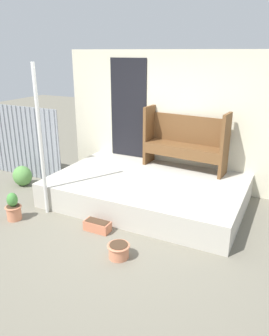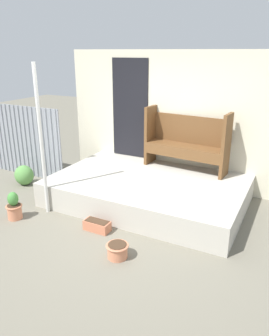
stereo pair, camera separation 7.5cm
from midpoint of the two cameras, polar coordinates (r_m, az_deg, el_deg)
ground_plane at (r=5.14m, az=-3.00°, el=-10.37°), size 24.00×24.00×0.00m
porch_slab at (r=5.87m, az=2.65°, el=-3.93°), size 3.33×2.15×0.44m
house_wall at (r=6.54m, az=6.59°, el=8.44°), size 4.53×0.08×2.60m
fence_corrugated at (r=7.53m, az=-19.72°, el=4.62°), size 2.46×0.05×1.51m
support_post at (r=5.36m, az=-15.53°, el=4.30°), size 0.06×0.06×2.43m
bench at (r=6.22m, az=9.41°, el=4.92°), size 1.60×0.53×1.14m
flower_pot_left at (r=5.63m, az=-19.88°, el=-6.43°), size 0.26×0.26×0.46m
flower_pot_middle at (r=4.43m, az=-2.48°, el=-14.08°), size 0.30×0.30×0.20m
planter_box_rect at (r=5.06m, az=-6.10°, el=-9.94°), size 0.40×0.19×0.16m
shrub_by_fence at (r=6.97m, az=-18.37°, el=-1.19°), size 0.40×0.36×0.41m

